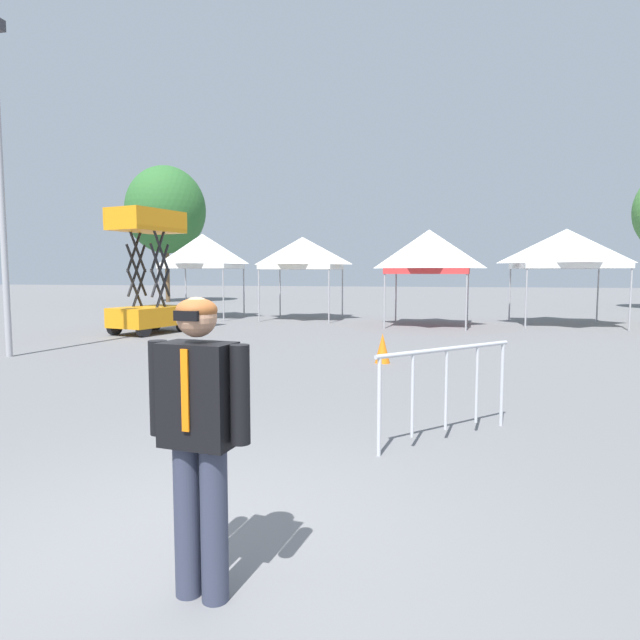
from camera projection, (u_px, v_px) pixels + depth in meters
name	position (u px, v px, depth m)	size (l,w,h in m)	color
ground_plane	(192.00, 549.00, 3.74)	(140.00, 140.00, 0.00)	slate
canopy_tent_far_right	(203.00, 251.00, 22.54)	(3.00, 3.00, 3.52)	#9E9EA3
canopy_tent_behind_left	(303.00, 253.00, 21.83)	(2.96, 2.96, 3.34)	#9E9EA3
canopy_tent_left_of_center	(429.00, 252.00, 19.13)	(3.03, 3.03, 3.43)	#9E9EA3
canopy_tent_right_of_center	(566.00, 249.00, 19.37)	(3.54, 3.54, 3.47)	#9E9EA3
scissor_lift	(149.00, 296.00, 16.92)	(1.92, 2.57, 3.85)	black
person_foreground	(199.00, 426.00, 3.10)	(0.65, 0.29, 1.78)	#33384C
light_pole_near_lift	(0.00, 167.00, 11.93)	(0.36, 0.36, 7.41)	#9E9EA3
tree_behind_tents_left	(166.00, 210.00, 34.47)	(5.04, 5.04, 8.68)	brown
crowd_barrier_mid_lot	(446.00, 375.00, 6.13)	(1.49, 1.55, 1.08)	#B7BABF
traffic_cone_near_barrier	(383.00, 348.00, 11.41)	(0.32, 0.32, 0.64)	orange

